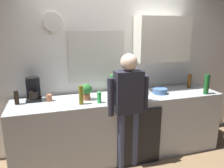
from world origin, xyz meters
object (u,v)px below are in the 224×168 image
bottle_clear_soda (113,84)px  coffee_maker (33,90)px  bottle_amber_beer (189,81)px  bottle_olive_oil (81,95)px  cup_terracotta_mug (49,98)px  potted_plant (87,91)px  bottle_red_vinegar (142,86)px  bottle_green_wine (207,84)px  person_at_sink (128,103)px  mixing_bowl (160,91)px  bottle_dark_sauce (16,98)px  dish_soap (99,97)px

bottle_clear_soda → coffee_maker: bearing=-179.1°
coffee_maker → bottle_amber_beer: (2.45, -0.07, -0.03)m
bottle_olive_oil → bottle_clear_soda: bottle_clear_soda is taller
cup_terracotta_mug → potted_plant: (0.50, -0.09, 0.09)m
coffee_maker → potted_plant: bearing=-15.5°
bottle_red_vinegar → bottle_green_wine: bearing=-17.9°
bottle_amber_beer → person_at_sink: 1.33m
mixing_bowl → bottle_red_vinegar: bearing=163.8°
bottle_clear_soda → potted_plant: (-0.44, -0.21, -0.01)m
bottle_amber_beer → person_at_sink: size_ratio=0.14×
cup_terracotta_mug → mixing_bowl: cup_terracotta_mug is taller
bottle_dark_sauce → bottle_green_wine: size_ratio=0.60×
bottle_olive_oil → dish_soap: size_ratio=1.39×
person_at_sink → bottle_amber_beer: bearing=18.7°
potted_plant → person_at_sink: 0.60m
bottle_clear_soda → bottle_red_vinegar: bearing=-22.0°
bottle_red_vinegar → mixing_bowl: bearing=-16.2°
bottle_dark_sauce → bottle_clear_soda: bottle_clear_soda is taller
bottle_clear_soda → mixing_bowl: bottle_clear_soda is taller
bottle_red_vinegar → bottle_green_wine: 0.97m
cup_terracotta_mug → bottle_red_vinegar: bearing=-2.0°
bottle_clear_soda → bottle_green_wine: size_ratio=0.93×
bottle_red_vinegar → dish_soap: bottle_red_vinegar is taller
coffee_maker → cup_terracotta_mug: size_ratio=3.59×
bottle_red_vinegar → person_at_sink: 0.52m
bottle_amber_beer → bottle_dark_sauce: bottle_amber_beer is taller
person_at_sink → dish_soap: bearing=158.1°
bottle_olive_oil → bottle_dark_sauce: size_ratio=1.39×
bottle_olive_oil → person_at_sink: person_at_sink is taller
bottle_amber_beer → bottle_green_wine: size_ratio=0.77×
coffee_maker → dish_soap: (0.84, -0.37, -0.07)m
bottle_amber_beer → dish_soap: bearing=-169.4°
bottle_olive_oil → potted_plant: bearing=58.0°
bottle_red_vinegar → bottle_dark_sauce: bearing=179.0°
bottle_dark_sauce → cup_terracotta_mug: bottle_dark_sauce is taller
dish_soap → person_at_sink: bearing=-21.1°
bottle_olive_oil → mixing_bowl: size_ratio=1.14×
bottle_olive_oil → cup_terracotta_mug: (-0.40, 0.26, -0.08)m
bottle_olive_oil → dish_soap: 0.24m
bottle_green_wine → cup_terracotta_mug: 2.31m
dish_soap → person_at_sink: person_at_sink is taller
bottle_dark_sauce → person_at_sink: 1.46m
bottle_green_wine → bottle_red_vinegar: bearing=162.1°
bottle_amber_beer → dish_soap: 1.64m
bottle_green_wine → potted_plant: (-1.78, 0.25, -0.02)m
potted_plant → dish_soap: bearing=-52.5°
dish_soap → bottle_amber_beer: bearing=10.6°
bottle_olive_oil → mixing_bowl: bottle_olive_oil is taller
bottle_amber_beer → dish_soap: bottle_amber_beer is taller
bottle_dark_sauce → mixing_bowl: bottle_dark_sauce is taller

